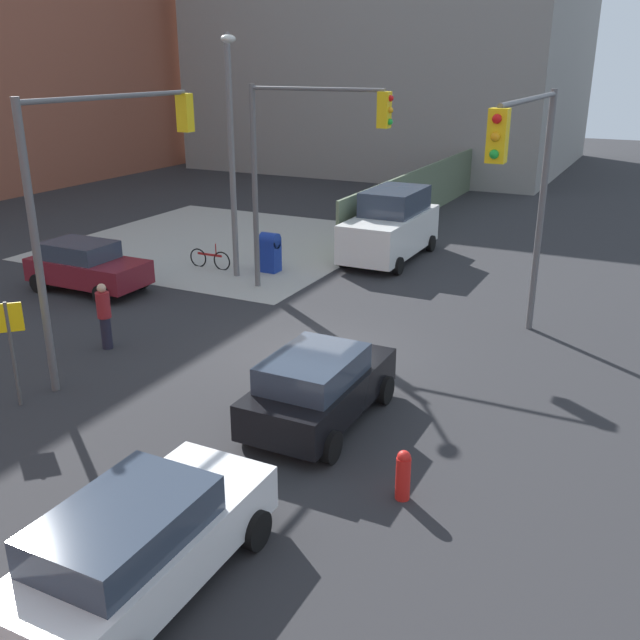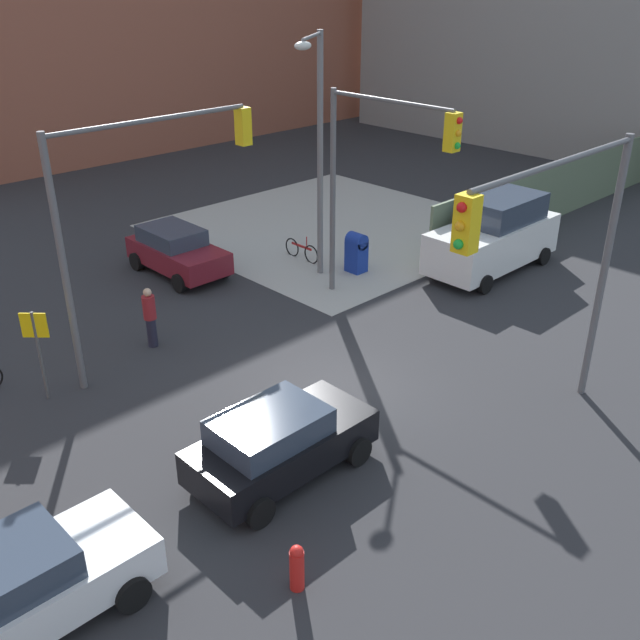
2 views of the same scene
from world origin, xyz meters
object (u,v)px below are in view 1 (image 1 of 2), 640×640
object	(u,v)px
smokestack	(135,39)
traffic_signal_se_corner	(528,174)
coupe_black	(319,386)
hatchback_maroon	(86,266)
van_white_delivery	(391,226)
pedestrian_crossing	(104,315)
traffic_signal_nw_corner	(104,174)
street_lamp_corner	(231,141)
bicycle_leaning_on_fence	(210,259)
traffic_signal_ne_corner	(303,150)
sedan_white	(140,544)
fire_hydrant	(403,474)
mailbox_blue	(270,251)

from	to	relation	value
smokestack	traffic_signal_se_corner	distance (m)	44.21
smokestack	coupe_black	xyz separation A→B (m)	(-32.65, -31.66, -7.75)
hatchback_maroon	van_white_delivery	bearing A→B (deg)	-42.07
smokestack	pedestrian_crossing	size ratio (longest dim) A/B	9.64
traffic_signal_nw_corner	hatchback_maroon	size ratio (longest dim) A/B	1.64
traffic_signal_se_corner	street_lamp_corner	size ratio (longest dim) A/B	0.81
pedestrian_crossing	bicycle_leaning_on_fence	distance (m)	7.88
traffic_signal_se_corner	pedestrian_crossing	distance (m)	11.18
traffic_signal_ne_corner	sedan_white	distance (m)	14.56
smokestack	bicycle_leaning_on_fence	distance (m)	34.03
fire_hydrant	van_white_delivery	size ratio (longest dim) A/B	0.17
mailbox_blue	coupe_black	xyz separation A→B (m)	(-9.38, -6.66, 0.08)
street_lamp_corner	van_white_delivery	xyz separation A→B (m)	(4.94, -3.79, -3.42)
fire_hydrant	van_white_delivery	bearing A→B (deg)	22.02
van_white_delivery	fire_hydrant	bearing A→B (deg)	-157.98
traffic_signal_ne_corner	street_lamp_corner	distance (m)	2.90
van_white_delivery	traffic_signal_nw_corner	bearing A→B (deg)	167.38
traffic_signal_ne_corner	sedan_white	xyz separation A→B (m)	(-13.36, -4.43, -3.74)
smokestack	van_white_delivery	distance (m)	35.13
traffic_signal_se_corner	van_white_delivery	world-z (taller)	traffic_signal_se_corner
traffic_signal_ne_corner	pedestrian_crossing	world-z (taller)	traffic_signal_ne_corner
fire_hydrant	pedestrian_crossing	distance (m)	9.88
smokestack	coupe_black	distance (m)	46.13
fire_hydrant	sedan_white	distance (m)	4.60
sedan_white	bicycle_leaning_on_fence	xyz separation A→B (m)	(14.46, 8.91, -0.50)
traffic_signal_se_corner	sedan_white	size ratio (longest dim) A/B	1.48
smokestack	sedan_white	xyz separation A→B (m)	(-38.33, -31.72, -7.75)
traffic_signal_nw_corner	hatchback_maroon	bearing A→B (deg)	51.33
street_lamp_corner	traffic_signal_nw_corner	bearing A→B (deg)	-171.29
smokestack	traffic_signal_ne_corner	bearing A→B (deg)	-132.46
mailbox_blue	fire_hydrant	bearing A→B (deg)	-140.60
hatchback_maroon	smokestack	bearing A→B (deg)	36.65
street_lamp_corner	hatchback_maroon	bearing A→B (deg)	132.19
hatchback_maroon	bicycle_leaning_on_fence	bearing A→B (deg)	-27.06
traffic_signal_nw_corner	van_white_delivery	world-z (taller)	traffic_signal_nw_corner
traffic_signal_nw_corner	fire_hydrant	size ratio (longest dim) A/B	6.91
traffic_signal_nw_corner	traffic_signal_se_corner	bearing A→B (deg)	-64.29
traffic_signal_nw_corner	bicycle_leaning_on_fence	bearing A→B (deg)	19.02
traffic_signal_nw_corner	traffic_signal_se_corner	size ratio (longest dim) A/B	1.00
fire_hydrant	pedestrian_crossing	size ratio (longest dim) A/B	0.53
mailbox_blue	bicycle_leaning_on_fence	size ratio (longest dim) A/B	0.82
fire_hydrant	traffic_signal_nw_corner	bearing A→B (deg)	72.31
pedestrian_crossing	hatchback_maroon	bearing A→B (deg)	121.77
traffic_signal_nw_corner	smokestack	bearing A→B (deg)	38.82
traffic_signal_se_corner	mailbox_blue	xyz separation A→B (m)	(4.09, 9.50, -3.91)
smokestack	traffic_signal_ne_corner	xyz separation A→B (m)	(-24.97, -27.28, -4.01)
fire_hydrant	hatchback_maroon	size ratio (longest dim) A/B	0.24
hatchback_maroon	coupe_black	bearing A→B (deg)	-113.55
street_lamp_corner	sedan_white	distance (m)	16.05
van_white_delivery	bicycle_leaning_on_fence	world-z (taller)	van_white_delivery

